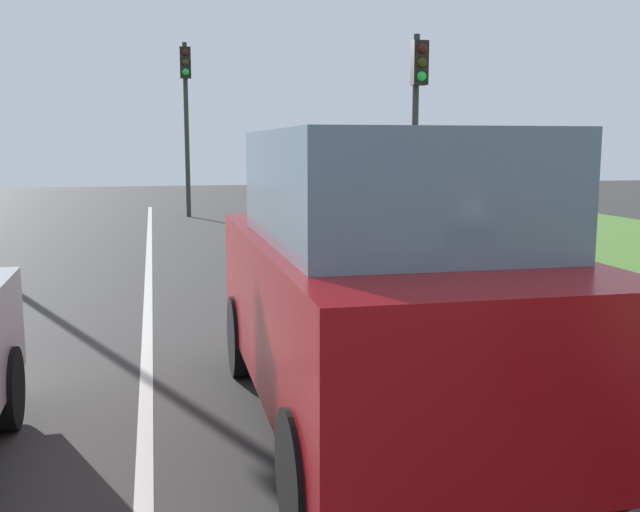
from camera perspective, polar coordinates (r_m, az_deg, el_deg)
The scene contains 7 objects.
ground_plane at distance 11.00m, azimuth -9.52°, elevation -2.94°, with size 60.00×60.00×0.00m, color #383533.
lane_line_center at distance 10.99m, azimuth -13.17°, elevation -3.05°, with size 0.12×32.00×0.01m, color silver.
lane_line_right_edge at distance 11.75m, azimuth 8.29°, elevation -2.16°, with size 0.12×32.00×0.01m, color silver.
curb_right at distance 11.93m, azimuth 10.54°, elevation -1.78°, with size 0.24×48.00×0.12m, color #9E9B93.
car_suv_ahead at distance 5.56m, azimuth 4.66°, elevation -1.90°, with size 1.99×4.51×2.28m.
traffic_light_near_right at distance 15.90m, azimuth 7.56°, elevation 11.75°, with size 0.32×0.50×4.47m.
traffic_light_far_median at distance 22.84m, azimuth -10.34°, elevation 11.90°, with size 0.32×0.50×5.21m.
Camera 1 is at (-0.58, 3.23, 2.17)m, focal length 41.31 mm.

